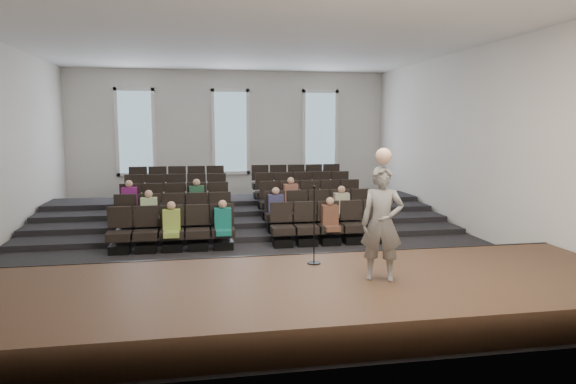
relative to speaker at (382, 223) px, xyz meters
name	(u,v)px	position (x,y,z in m)	size (l,w,h in m)	color
ground	(251,242)	(-1.56, 5.14, -1.41)	(14.00, 14.00, 0.00)	black
ceiling	(249,40)	(-1.56, 5.14, 3.60)	(12.00, 14.00, 0.02)	white
wall_back	(231,137)	(-1.56, 12.16, 1.09)	(12.00, 0.04, 5.00)	silver
wall_front	(313,166)	(-1.56, -1.88, 1.09)	(12.00, 0.04, 5.00)	silver
wall_right	(472,142)	(4.46, 5.14, 1.09)	(0.04, 14.00, 5.00)	silver
stage	(285,299)	(-1.56, 0.04, -1.16)	(11.80, 3.60, 0.50)	#41271B
stage_lip	(269,268)	(-1.56, 1.81, -1.16)	(11.80, 0.06, 0.52)	black
risers	(240,214)	(-1.56, 8.31, -1.22)	(11.80, 4.80, 0.60)	black
seating_rows	(245,206)	(-1.56, 6.68, -0.73)	(6.80, 4.70, 1.67)	black
windows	(231,132)	(-1.56, 12.09, 1.29)	(8.44, 0.10, 3.24)	white
audience	(235,208)	(-1.91, 5.59, -0.58)	(6.05, 2.64, 1.10)	#99B648
speaker	(382,223)	(0.00, 0.00, 0.00)	(0.67, 0.44, 1.83)	slate
mic_stand	(314,241)	(-0.85, 1.10, -0.49)	(0.24, 0.24, 1.42)	black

